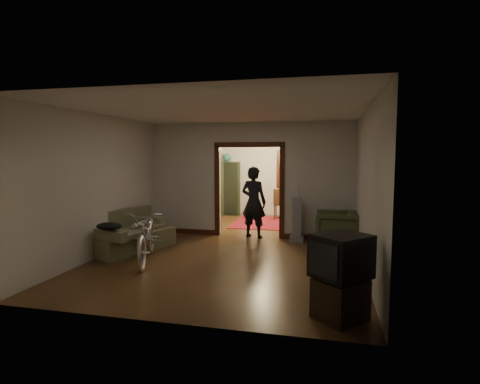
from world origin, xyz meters
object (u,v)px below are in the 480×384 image
(sofa, at_px, (132,230))
(armchair, at_px, (336,230))
(locker, at_px, (227,188))
(bicycle, at_px, (147,235))
(person, at_px, (254,202))
(desk, at_px, (305,207))

(sofa, height_order, armchair, sofa)
(locker, bearing_deg, bicycle, -102.64)
(person, relative_size, locker, 0.97)
(desk, bearing_deg, locker, 178.12)
(armchair, bearing_deg, person, -108.47)
(person, bearing_deg, locker, -50.69)
(person, bearing_deg, sofa, 52.44)
(bicycle, distance_m, locker, 5.89)
(sofa, xyz_separation_m, bicycle, (0.72, -0.71, 0.07))
(sofa, bearing_deg, person, 56.62)
(bicycle, height_order, armchair, bicycle)
(locker, xyz_separation_m, desk, (2.64, -0.35, -0.53))
(sofa, distance_m, armchair, 4.36)
(bicycle, xyz_separation_m, person, (1.56, 2.49, 0.37))
(bicycle, height_order, locker, locker)
(desk, bearing_deg, armchair, -71.17)
(armchair, height_order, person, person)
(desk, bearing_deg, bicycle, -109.81)
(locker, bearing_deg, sofa, -110.57)
(sofa, relative_size, bicycle, 0.97)
(sofa, xyz_separation_m, person, (2.28, 1.78, 0.44))
(person, bearing_deg, armchair, 175.45)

